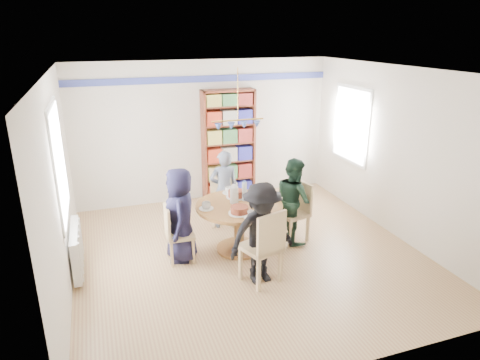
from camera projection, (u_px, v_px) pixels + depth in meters
name	position (u px, v px, depth m)	size (l,w,h in m)	color
ground	(249.00, 254.00, 6.47)	(5.00, 5.00, 0.00)	tan
room_shell	(214.00, 136.00, 6.63)	(5.00, 5.00, 5.00)	white
radiator	(77.00, 249.00, 5.89)	(0.12, 1.00, 0.60)	silver
dining_table	(239.00, 216.00, 6.42)	(1.30, 1.30, 0.75)	olive
chair_left	(175.00, 231.00, 6.11)	(0.39, 0.39, 0.87)	tan
chair_right	(297.00, 209.00, 6.79)	(0.50, 0.50, 0.95)	tan
chair_far	(222.00, 194.00, 7.40)	(0.51, 0.51, 0.94)	tan
chair_near	(265.00, 244.00, 5.53)	(0.59, 0.59, 1.05)	tan
person_left	(180.00, 215.00, 6.12)	(0.68, 0.44, 1.40)	#181632
person_right	(294.00, 200.00, 6.71)	(0.66, 0.51, 1.36)	black
person_far	(224.00, 189.00, 7.17)	(0.49, 0.32, 1.35)	gray
person_near	(261.00, 234.00, 5.55)	(0.90, 0.52, 1.40)	black
bookshelf	(228.00, 146.00, 8.35)	(1.03, 0.31, 2.16)	maroon
tableware	(237.00, 200.00, 6.35)	(1.22, 1.22, 0.32)	white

